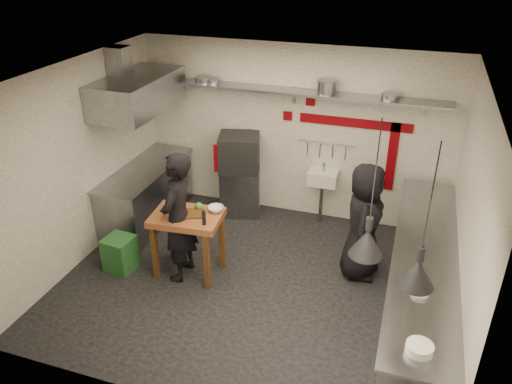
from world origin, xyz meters
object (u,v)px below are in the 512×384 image
(oven_stand, at_px, (241,190))
(combi_oven, at_px, (239,152))
(green_bin, at_px, (120,254))
(chef_left, at_px, (178,218))
(prep_table, at_px, (189,244))
(chef_right, at_px, (364,222))

(oven_stand, relative_size, combi_oven, 1.27)
(oven_stand, height_order, green_bin, oven_stand)
(chef_left, bearing_deg, prep_table, 136.94)
(prep_table, distance_m, chef_right, 2.37)
(combi_oven, xyz_separation_m, chef_left, (-0.16, -1.91, -0.18))
(green_bin, bearing_deg, oven_stand, 63.45)
(combi_oven, distance_m, chef_right, 2.44)
(prep_table, bearing_deg, combi_oven, 82.62)
(green_bin, xyz_separation_m, chef_right, (3.19, 0.95, 0.58))
(chef_left, bearing_deg, chef_right, 106.81)
(combi_oven, distance_m, chef_left, 1.92)
(chef_right, bearing_deg, prep_table, 106.18)
(chef_right, bearing_deg, chef_left, 107.64)
(oven_stand, height_order, chef_right, chef_right)
(green_bin, distance_m, prep_table, 1.00)
(combi_oven, relative_size, prep_table, 0.69)
(green_bin, bearing_deg, prep_table, 14.07)
(combi_oven, xyz_separation_m, prep_table, (-0.08, -1.82, -0.63))
(chef_left, relative_size, chef_right, 1.10)
(oven_stand, bearing_deg, prep_table, -107.81)
(prep_table, distance_m, chef_left, 0.47)
(green_bin, bearing_deg, combi_oven, 63.40)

